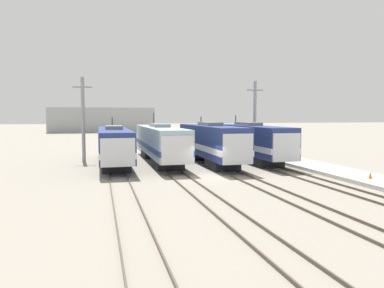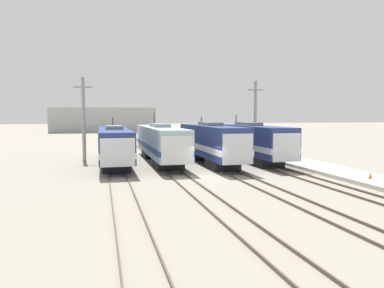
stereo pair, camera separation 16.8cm
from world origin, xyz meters
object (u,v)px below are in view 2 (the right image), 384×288
at_px(traffic_cone, 370,175).
at_px(locomotive_center_right, 212,143).
at_px(catenary_tower_right, 255,118).
at_px(locomotive_far_right, 250,141).
at_px(catenary_tower_left, 84,118).
at_px(locomotive_far_left, 114,145).
at_px(locomotive_center_left, 160,143).

bearing_deg(traffic_cone, locomotive_center_right, 123.37).
distance_m(locomotive_center_right, catenary_tower_right, 9.87).
relative_size(locomotive_far_right, catenary_tower_right, 1.94).
relative_size(locomotive_center_right, traffic_cone, 33.28).
height_order(catenary_tower_left, traffic_cone, catenary_tower_left).
bearing_deg(locomotive_far_right, traffic_cone, -75.84).
bearing_deg(catenary_tower_right, locomotive_far_left, -165.73).
relative_size(locomotive_center_left, catenary_tower_right, 2.12).
relative_size(catenary_tower_right, traffic_cone, 18.78).
height_order(locomotive_center_right, traffic_cone, locomotive_center_right).
bearing_deg(catenary_tower_right, locomotive_center_right, -141.09).
bearing_deg(locomotive_center_left, locomotive_center_right, -29.99).
relative_size(locomotive_center_right, catenary_tower_left, 1.77).
bearing_deg(locomotive_far_left, catenary_tower_right, 14.27).
relative_size(catenary_tower_left, traffic_cone, 18.78).
relative_size(locomotive_center_left, traffic_cone, 39.88).
distance_m(locomotive_center_right, traffic_cone, 15.81).
xyz_separation_m(locomotive_center_left, locomotive_center_right, (4.94, -2.85, 0.09)).
bearing_deg(catenary_tower_left, locomotive_center_left, -21.19).
bearing_deg(catenary_tower_right, catenary_tower_left, 180.00).
distance_m(catenary_tower_left, catenary_tower_right, 20.46).
xyz_separation_m(locomotive_far_left, traffic_cone, (18.53, -14.71, -1.53)).
bearing_deg(locomotive_far_right, catenary_tower_left, 166.13).
bearing_deg(catenary_tower_right, traffic_cone, -86.33).
bearing_deg(locomotive_far_right, locomotive_center_left, 172.49).
bearing_deg(traffic_cone, catenary_tower_left, 138.60).
relative_size(locomotive_center_right, catenary_tower_right, 1.77).
height_order(locomotive_far_right, catenary_tower_right, catenary_tower_right).
xyz_separation_m(locomotive_far_left, locomotive_far_right, (14.83, -0.04, 0.13)).
bearing_deg(traffic_cone, catenary_tower_right, 93.67).
height_order(locomotive_far_left, catenary_tower_left, catenary_tower_left).
relative_size(locomotive_far_left, locomotive_center_left, 0.89).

